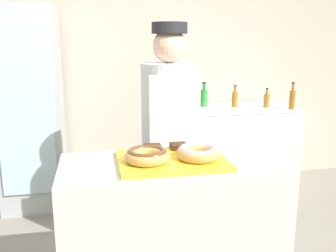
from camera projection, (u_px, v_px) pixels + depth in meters
name	position (u px, v px, depth m)	size (l,w,h in m)	color
wall_back	(131.00, 63.00, 3.99)	(8.00, 0.06, 2.70)	#BCB29E
display_counter	(171.00, 239.00, 2.15)	(1.21, 0.57, 0.93)	beige
serving_tray	(172.00, 160.00, 2.04)	(0.58, 0.45, 0.02)	yellow
donut_chocolate_glaze	(147.00, 155.00, 1.96)	(0.24, 0.24, 0.07)	tan
donut_light_glaze	(198.00, 152.00, 2.02)	(0.24, 0.24, 0.07)	tan
brownie_back_left	(153.00, 148.00, 2.18)	(0.09, 0.09, 0.03)	#382111
brownie_back_right	(179.00, 146.00, 2.21)	(0.09, 0.09, 0.03)	#382111
baker_person	(170.00, 142.00, 2.58)	(0.38, 0.38, 1.70)	#4C4C51
beverage_fridge	(30.00, 110.00, 3.50)	(0.58, 0.58, 1.89)	#ADB2B7
chest_freezer	(239.00, 148.00, 4.02)	(1.09, 0.67, 0.90)	white
bottle_amber	(267.00, 100.00, 3.88)	(0.06, 0.06, 0.20)	#99661E
bottle_amber_b	(292.00, 99.00, 3.77)	(0.06, 0.06, 0.27)	#99661E
bottle_amber_b_b	(235.00, 98.00, 3.90)	(0.06, 0.06, 0.23)	#99661E
bottle_green	(204.00, 97.00, 3.93)	(0.08, 0.08, 0.25)	#2D8C38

